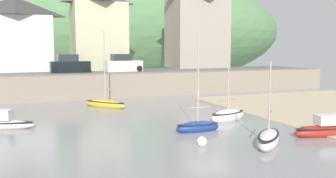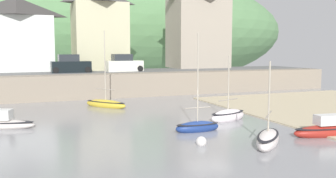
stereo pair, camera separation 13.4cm
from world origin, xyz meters
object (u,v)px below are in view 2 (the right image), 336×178
at_px(sailboat_tall_mast, 0,123).
at_px(parked_car_near_slipway, 71,65).
at_px(waterfront_building_left, 17,34).
at_px(parked_car_by_wall, 124,64).
at_px(waterfront_building_right, 198,27).
at_px(dinghy_open_wooden, 106,104).
at_px(waterfront_building_centre, 99,28).
at_px(sailboat_far_left, 197,126).
at_px(sailboat_nearest_shore, 228,116).
at_px(sailboat_blue_trim, 268,139).
at_px(motorboat_with_cabin, 328,130).
at_px(mooring_buoy, 201,142).

height_order(sailboat_tall_mast, parked_car_near_slipway, parked_car_near_slipway).
distance_m(waterfront_building_left, parked_car_by_wall, 12.43).
height_order(waterfront_building_right, dinghy_open_wooden, waterfront_building_right).
height_order(waterfront_building_centre, dinghy_open_wooden, waterfront_building_centre).
height_order(sailboat_far_left, sailboat_nearest_shore, sailboat_far_left).
distance_m(dinghy_open_wooden, parked_car_near_slipway, 10.38).
relative_size(sailboat_blue_trim, dinghy_open_wooden, 0.69).
relative_size(waterfront_building_centre, sailboat_blue_trim, 2.18).
height_order(waterfront_building_left, sailboat_blue_trim, waterfront_building_left).
bearing_deg(parked_car_by_wall, waterfront_building_centre, 108.29).
height_order(waterfront_building_left, sailboat_nearest_shore, waterfront_building_left).
bearing_deg(sailboat_blue_trim, motorboat_with_cabin, -41.18).
bearing_deg(sailboat_nearest_shore, waterfront_building_left, 99.90).
xyz_separation_m(waterfront_building_left, dinghy_open_wooden, (6.90, -14.32, -6.34)).
bearing_deg(mooring_buoy, waterfront_building_centre, 89.28).
distance_m(waterfront_building_centre, sailboat_tall_mast, 23.71).
bearing_deg(waterfront_building_centre, dinghy_open_wooden, -99.45).
relative_size(waterfront_building_right, parked_car_near_slipway, 2.62).
distance_m(waterfront_building_centre, sailboat_blue_trim, 30.74).
xyz_separation_m(waterfront_building_centre, parked_car_near_slipway, (-4.07, -4.50, -4.26)).
bearing_deg(sailboat_blue_trim, sailboat_tall_mast, 97.22).
bearing_deg(sailboat_blue_trim, sailboat_far_left, 68.70).
height_order(motorboat_with_cabin, parked_car_near_slipway, parked_car_near_slipway).
bearing_deg(sailboat_far_left, sailboat_nearest_shore, 33.86).
bearing_deg(sailboat_tall_mast, parked_car_near_slipway, 90.82).
relative_size(motorboat_with_cabin, sailboat_far_left, 0.73).
relative_size(waterfront_building_right, motorboat_with_cabin, 2.43).
distance_m(sailboat_blue_trim, sailboat_nearest_shore, 6.69).
bearing_deg(sailboat_nearest_shore, waterfront_building_right, 48.50).
xyz_separation_m(waterfront_building_centre, dinghy_open_wooden, (-2.38, -14.32, -7.17)).
distance_m(motorboat_with_cabin, parked_car_by_wall, 25.60).
bearing_deg(waterfront_building_centre, parked_car_by_wall, -68.28).
relative_size(waterfront_building_centre, parked_car_by_wall, 2.37).
relative_size(sailboat_far_left, mooring_buoy, 10.91).
xyz_separation_m(motorboat_with_cabin, parked_car_near_slipway, (-11.41, 24.83, 2.86)).
distance_m(waterfront_building_centre, parked_car_near_slipway, 7.42).
distance_m(sailboat_tall_mast, parked_car_near_slipway, 17.06).
distance_m(waterfront_building_centre, sailboat_far_left, 26.52).
bearing_deg(parked_car_by_wall, waterfront_building_left, 154.45).
relative_size(waterfront_building_right, sailboat_far_left, 1.78).
bearing_deg(sailboat_far_left, waterfront_building_centre, 92.38).
height_order(sailboat_nearest_shore, parked_car_by_wall, sailboat_nearest_shore).
relative_size(waterfront_building_left, parked_car_by_wall, 1.98).
height_order(dinghy_open_wooden, parked_car_by_wall, dinghy_open_wooden).
bearing_deg(dinghy_open_wooden, sailboat_far_left, -22.40).
height_order(motorboat_with_cabin, parked_car_by_wall, parked_car_by_wall).
relative_size(motorboat_with_cabin, parked_car_by_wall, 1.06).
bearing_deg(mooring_buoy, sailboat_tall_mast, 139.87).
bearing_deg(parked_car_by_wall, sailboat_tall_mast, -131.36).
bearing_deg(waterfront_building_right, parked_car_near_slipway, -165.45).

